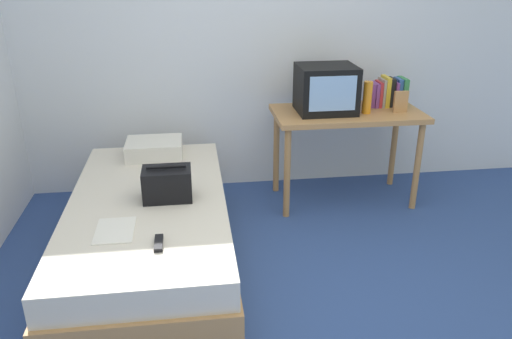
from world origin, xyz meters
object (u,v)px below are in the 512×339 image
handbag (167,184)px  desk (347,123)px  picture_frame (401,102)px  pillow (154,148)px  water_bottle (367,97)px  book_row (387,93)px  tv (326,89)px  magazine (115,230)px  remote_dark (159,243)px  bed (150,232)px

handbag → desk: bearing=29.8°
picture_frame → pillow: 1.93m
water_bottle → book_row: bearing=38.8°
tv → handbag: (-1.21, -0.81, -0.37)m
picture_frame → handbag: (-1.78, -0.72, -0.27)m
desk → magazine: size_ratio=4.00×
remote_dark → pillow: bearing=93.7°
pillow → handbag: 0.77m
magazine → remote_dark: 0.31m
desk → magazine: bearing=-144.9°
desk → pillow: 1.52m
water_bottle → magazine: 2.15m
bed → book_row: (1.88, 0.89, 0.64)m
book_row → magazine: bearing=-147.5°
water_bottle → remote_dark: (-1.55, -1.28, -0.40)m
picture_frame → magazine: picture_frame is taller
book_row → handbag: book_row is taller
desk → tv: size_ratio=2.64×
tv → water_bottle: size_ratio=1.78×
book_row → water_bottle: bearing=-141.2°
book_row → pillow: book_row is taller
tv → pillow: size_ratio=1.06×
tv → water_bottle: tv is taller
picture_frame → remote_dark: bearing=-145.0°
tv → bed: bearing=-149.4°
picture_frame → magazine: size_ratio=0.58×
water_bottle → handbag: bearing=-154.4°
book_row → pillow: 1.90m
picture_frame → pillow: size_ratio=0.40×
pillow → picture_frame: bearing=-1.4°
handbag → pillow: bearing=99.0°
tv → remote_dark: 1.91m
book_row → picture_frame: (0.04, -0.20, -0.02)m
picture_frame → remote_dark: picture_frame is taller
tv → book_row: 0.55m
bed → water_bottle: (1.65, 0.71, 0.65)m
water_bottle → bed: bearing=-156.7°
bed → tv: 1.71m
remote_dark → tv: bearing=47.7°
book_row → desk: bearing=-162.1°
bed → desk: size_ratio=1.72×
bed → water_bottle: 1.91m
tv → handbag: 1.50m
remote_dark → book_row: bearing=39.5°
bed → handbag: bearing=-7.9°
magazine → remote_dark: size_ratio=1.86×
handbag → remote_dark: (-0.04, -0.56, -0.09)m
bed → pillow: (0.01, 0.74, 0.30)m
tv → book_row: (0.54, 0.10, -0.07)m
pillow → remote_dark: 1.33m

